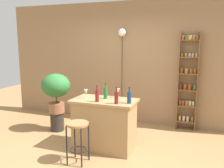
% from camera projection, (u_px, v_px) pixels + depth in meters
% --- Properties ---
extents(ground, '(12.00, 12.00, 0.00)m').
position_uv_depth(ground, '(98.00, 155.00, 4.14)').
color(ground, '#A37A4C').
extents(back_wall, '(6.40, 0.10, 2.80)m').
position_uv_depth(back_wall, '(131.00, 63.00, 5.70)').
color(back_wall, '#997551').
rests_on(back_wall, ground).
extents(kitchen_counter, '(1.12, 0.63, 0.89)m').
position_uv_depth(kitchen_counter, '(104.00, 124.00, 4.34)').
color(kitchen_counter, '#A87F51').
rests_on(kitchen_counter, ground).
extents(bar_stool, '(0.35, 0.35, 0.66)m').
position_uv_depth(bar_stool, '(78.00, 133.00, 3.81)').
color(bar_stool, black).
rests_on(bar_stool, ground).
extents(spice_shelf, '(0.40, 0.17, 2.10)m').
position_uv_depth(spice_shelf, '(188.00, 80.00, 5.16)').
color(spice_shelf, brown).
rests_on(spice_shelf, ground).
extents(plant_stool, '(0.29, 0.29, 0.40)m').
position_uv_depth(plant_stool, '(57.00, 121.00, 5.25)').
color(plant_stool, '#2D2823').
rests_on(plant_stool, ground).
extents(potted_plant, '(0.62, 0.56, 0.84)m').
position_uv_depth(potted_plant, '(56.00, 88.00, 5.12)').
color(potted_plant, '#935B3D').
rests_on(potted_plant, plant_stool).
extents(bottle_spirits_clear, '(0.06, 0.06, 0.28)m').
position_uv_depth(bottle_spirits_clear, '(97.00, 96.00, 4.10)').
color(bottle_spirits_clear, maroon).
rests_on(bottle_spirits_clear, kitchen_counter).
extents(bottle_olive_oil, '(0.07, 0.07, 0.27)m').
position_uv_depth(bottle_olive_oil, '(129.00, 97.00, 4.00)').
color(bottle_olive_oil, navy).
rests_on(bottle_olive_oil, kitchen_counter).
extents(bottle_vinegar, '(0.07, 0.07, 0.28)m').
position_uv_depth(bottle_vinegar, '(116.00, 97.00, 3.96)').
color(bottle_vinegar, maroon).
rests_on(bottle_vinegar, kitchen_counter).
extents(bottle_soda_blue, '(0.07, 0.07, 0.28)m').
position_uv_depth(bottle_soda_blue, '(106.00, 93.00, 4.33)').
color(bottle_soda_blue, '#236638').
rests_on(bottle_soda_blue, kitchen_counter).
extents(wine_glass_left, '(0.07, 0.07, 0.16)m').
position_uv_depth(wine_glass_left, '(86.00, 92.00, 4.34)').
color(wine_glass_left, silver).
rests_on(wine_glass_left, kitchen_counter).
extents(wine_glass_center, '(0.07, 0.07, 0.16)m').
position_uv_depth(wine_glass_center, '(118.00, 91.00, 4.41)').
color(wine_glass_center, silver).
rests_on(wine_glass_center, kitchen_counter).
extents(pendant_globe_light, '(0.18, 0.18, 2.19)m').
position_uv_depth(pendant_globe_light, '(122.00, 35.00, 5.55)').
color(pendant_globe_light, black).
rests_on(pendant_globe_light, ground).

